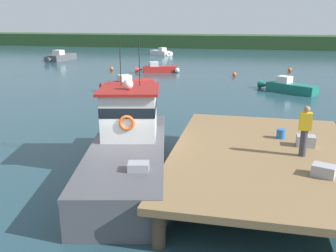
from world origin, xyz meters
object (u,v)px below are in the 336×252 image
crate_stack_near_edge (324,171)px  crate_single_far (306,141)px  mooring_buoy_inshore (290,70)px  mooring_buoy_outer (234,74)px  mooring_buoy_channel_marker (177,70)px  deckhand_by_the_boat (305,130)px  moored_boat_off_the_point (161,52)px  mooring_buoy_spare_mooring (112,69)px  moored_boat_outer_mooring (288,87)px  moored_boat_mid_harbor (157,69)px  main_fishing_boat (129,146)px  bait_bucket (281,134)px  moored_boat_far_left (128,84)px  moored_boat_near_channel (61,57)px

crate_stack_near_edge → crate_single_far: size_ratio=1.00×
mooring_buoy_inshore → mooring_buoy_outer: mooring_buoy_inshore is taller
crate_single_far → mooring_buoy_channel_marker: size_ratio=1.18×
deckhand_by_the_boat → moored_boat_off_the_point: (-15.22, 44.82, -1.67)m
mooring_buoy_spare_mooring → mooring_buoy_outer: bearing=-5.7°
moored_boat_outer_mooring → mooring_buoy_spare_mooring: moored_boat_outer_mooring is taller
deckhand_by_the_boat → moored_boat_off_the_point: size_ratio=0.39×
crate_single_far → deckhand_by_the_boat: (-0.23, -1.01, 0.67)m
deckhand_by_the_boat → moored_boat_mid_harbor: 28.33m
main_fishing_boat → mooring_buoy_outer: bearing=83.6°
moored_boat_mid_harbor → mooring_buoy_spare_mooring: size_ratio=10.34×
bait_bucket → deckhand_by_the_boat: (0.53, -1.73, 0.69)m
moored_boat_off_the_point → mooring_buoy_inshore: 23.55m
crate_single_far → mooring_buoy_channel_marker: 26.71m
main_fishing_boat → crate_stack_near_edge: size_ratio=16.60×
main_fishing_boat → deckhand_by_the_boat: bearing=-2.8°
crate_stack_near_edge → moored_boat_far_left: bearing=123.0°
bait_bucket → moored_boat_outer_mooring: bait_bucket is taller
crate_stack_near_edge → mooring_buoy_spare_mooring: (-16.64, 27.56, -1.15)m
main_fishing_boat → moored_boat_mid_harbor: size_ratio=2.29×
mooring_buoy_inshore → mooring_buoy_channel_marker: bearing=-164.3°
bait_bucket → moored_boat_off_the_point: 45.54m
main_fishing_boat → mooring_buoy_spare_mooring: size_ratio=23.71×
moored_boat_off_the_point → mooring_buoy_inshore: moored_boat_off_the_point is taller
crate_stack_near_edge → mooring_buoy_channel_marker: bearing=108.9°
moored_boat_near_channel → mooring_buoy_channel_marker: 19.07m
moored_boat_near_channel → mooring_buoy_outer: moored_boat_near_channel is taller
main_fishing_boat → moored_boat_outer_mooring: main_fishing_boat is taller
deckhand_by_the_boat → mooring_buoy_inshore: size_ratio=3.84×
main_fishing_boat → deckhand_by_the_boat: size_ratio=6.11×
crate_stack_near_edge → bait_bucket: size_ratio=1.76×
moored_boat_off_the_point → mooring_buoy_outer: size_ratio=10.20×
mooring_buoy_outer → mooring_buoy_channel_marker: mooring_buoy_channel_marker is taller
moored_boat_mid_harbor → mooring_buoy_channel_marker: (2.15, 0.06, -0.12)m
main_fishing_boat → mooring_buoy_inshore: 30.15m
crate_single_far → deckhand_by_the_boat: size_ratio=0.37×
main_fishing_boat → mooring_buoy_inshore: main_fishing_boat is taller
deckhand_by_the_boat → moored_boat_near_channel: size_ratio=0.28×
main_fishing_boat → moored_boat_far_left: size_ratio=2.61×
moored_boat_far_left → moored_boat_near_channel: size_ratio=0.66×
moored_boat_outer_mooring → mooring_buoy_outer: moored_boat_outer_mooring is taller
crate_stack_near_edge → moored_boat_off_the_point: size_ratio=0.15×
mooring_buoy_spare_mooring → mooring_buoy_channel_marker: (7.20, -0.00, 0.04)m
moored_boat_far_left → moored_boat_off_the_point: size_ratio=0.92×
crate_stack_near_edge → moored_boat_near_channel: crate_stack_near_edge is taller
moored_boat_outer_mooring → mooring_buoy_outer: size_ratio=10.87×
mooring_buoy_spare_mooring → moored_boat_outer_mooring: bearing=-26.0°
crate_stack_near_edge → mooring_buoy_outer: (-3.51, 26.24, -1.16)m
mooring_buoy_channel_marker → moored_boat_far_left: bearing=-102.1°
moored_boat_near_channel → moored_boat_mid_harbor: moored_boat_near_channel is taller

